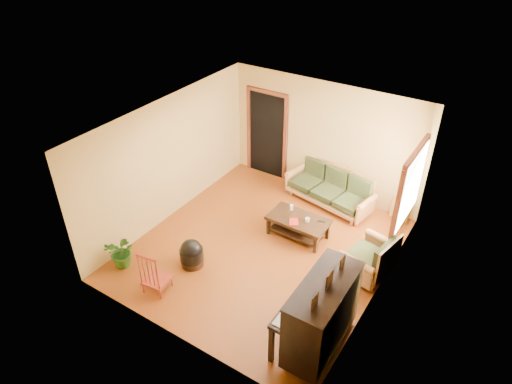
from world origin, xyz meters
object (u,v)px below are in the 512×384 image
Objects in this scene: footstool at (192,256)px; red_chair at (155,270)px; piano at (322,316)px; sofa at (329,188)px; potted_plant at (122,252)px; coffee_table at (298,227)px; ceramic_crock at (398,220)px; armchair at (369,254)px.

footstool is 0.85m from red_chair.
sofa is at bearing 112.75° from piano.
piano is 3.85m from potted_plant.
sofa is 1.64× the size of coffee_table.
piano reaches higher than footstool.
ceramic_crock is (1.57, 1.46, -0.10)m from coffee_table.
ceramic_crock is at bearing 46.04° from red_chair.
coffee_table is 1.90× the size of potted_plant.
coffee_table reaches higher than ceramic_crock.
coffee_table is 2.95m from red_chair.
piano is (-0.03, -1.89, 0.19)m from armchair.
piano is 3.34× the size of footstool.
ceramic_crock is at bearing 89.08° from piano.
sofa is at bearing -176.36° from ceramic_crock.
coffee_table reaches higher than footstool.
potted_plant is (-0.94, 0.11, -0.13)m from red_chair.
ceramic_crock is 0.38× the size of potted_plant.
coffee_table is at bearing 55.57° from footstool.
armchair reaches higher than coffee_table.
coffee_table is at bearing 47.57° from potted_plant.
red_chair is at bearing -117.21° from coffee_table.
armchair is 3.20m from footstool.
ceramic_crock is (2.91, 4.07, -0.32)m from red_chair.
coffee_table is 1.35× the size of red_chair.
ceramic_crock is at bearing 45.75° from potted_plant.
armchair is at bearing 28.59° from footstool.
potted_plant is (-3.86, -3.96, 0.19)m from ceramic_crock.
ceramic_crock is (1.54, 0.10, -0.30)m from sofa.
ceramic_crock is (0.01, 1.74, -0.33)m from armchair.
piano is at bearing 0.31° from red_chair.
armchair is at bearing -10.16° from coffee_table.
piano is 2.84m from footstool.
ceramic_crock is (2.81, 3.27, -0.09)m from footstool.
armchair is at bearing -35.96° from sofa.
armchair reaches higher than red_chair.
sofa is at bearing 88.96° from coffee_table.
potted_plant is at bearing 164.81° from red_chair.
sofa is 4.20m from red_chair.
ceramic_crock is at bearing 14.47° from sofa.
piano is 6.11× the size of ceramic_crock.
coffee_table is at bearing -80.21° from sofa.
footstool is 0.49× the size of red_chair.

